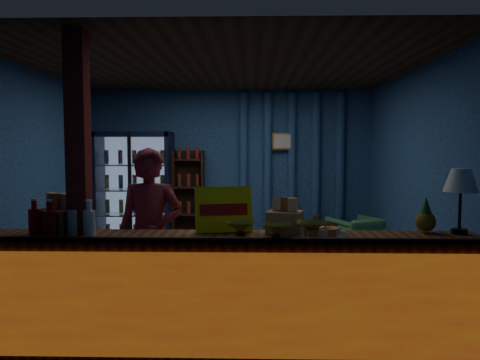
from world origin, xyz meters
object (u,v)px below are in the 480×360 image
Objects in this scene: green_chair at (355,237)px; table_lamp at (461,183)px; shopkeeper at (150,237)px; pastry_tray at (322,234)px.

table_lamp is (0.15, -3.16, 1.07)m from green_chair.
table_lamp is at bearing -8.98° from shopkeeper.
pastry_tray reaches higher than green_chair.
shopkeeper is at bearing 159.83° from pastry_tray.
pastry_tray is at bearing -172.54° from table_lamp.
shopkeeper is 3.86× the size of pastry_tray.
shopkeeper is 2.47× the size of green_chair.
green_chair is at bearing 47.38° from shopkeeper.
shopkeeper is at bearing 171.41° from table_lamp.
green_chair is at bearing 92.72° from table_lamp.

